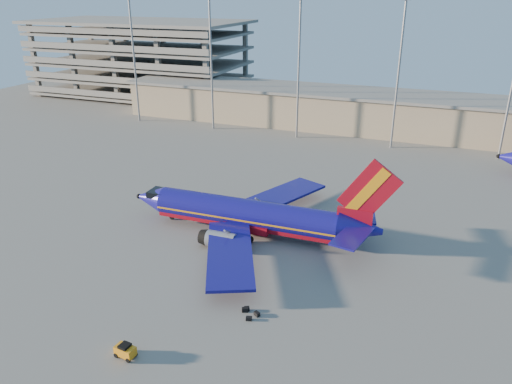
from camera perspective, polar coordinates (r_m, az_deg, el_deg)
ground at (r=67.13m, az=-2.90°, el=-4.31°), size 220.00×220.00×0.00m
terminal_building at (r=116.43m, az=13.65°, el=8.92°), size 122.00×16.00×8.50m
parking_garage at (r=156.38m, az=-13.01°, el=15.04°), size 62.00×32.00×21.40m
light_mast_row at (r=103.29m, az=10.45°, el=15.01°), size 101.60×1.60×28.65m
aircraft_main at (r=65.01m, az=-0.42°, el=-2.68°), size 35.77×34.43×12.12m
baggage_tug at (r=47.14m, az=-14.72°, el=-17.11°), size 1.92×1.29×1.30m
luggage_pile at (r=50.86m, az=-0.77°, el=-13.61°), size 2.07×1.91×0.45m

